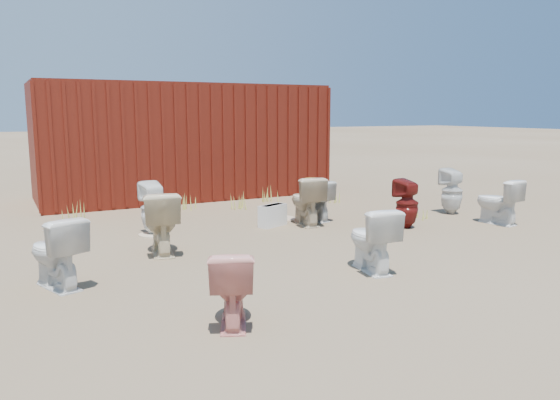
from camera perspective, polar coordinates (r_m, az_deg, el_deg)
name	(u,v)px	position (r m, az deg, el deg)	size (l,w,h in m)	color
ground	(300,245)	(7.56, 2.12, -4.76)	(100.00, 100.00, 0.00)	brown
shipping_container	(182,141)	(12.15, -10.18, 6.11)	(6.00, 2.40, 2.40)	#49140C
toilet_front_a	(56,252)	(6.15, -22.38, -5.07)	(0.43, 0.75, 0.76)	white
toilet_front_pink	(232,287)	(4.76, -5.02, -9.00)	(0.38, 0.67, 0.68)	pink
toilet_front_c	(372,239)	(6.37, 9.55, -4.05)	(0.42, 0.74, 0.75)	white
toilet_front_maroon	(407,204)	(8.84, 13.12, -0.38)	(0.35, 0.36, 0.78)	#611310
toilet_front_e	(498,201)	(9.62, 21.79, -0.15)	(0.42, 0.73, 0.74)	white
toilet_back_a	(153,208)	(8.35, -13.13, -0.85)	(0.36, 0.37, 0.80)	white
toilet_back_beige_left	(161,222)	(7.22, -12.33, -2.29)	(0.46, 0.81, 0.82)	beige
toilet_back_beige_right	(306,201)	(8.87, 2.74, -0.06)	(0.45, 0.78, 0.80)	beige
toilet_back_yellowlid	(315,201)	(9.22, 3.63, -0.06)	(0.38, 0.67, 0.69)	silver
toilet_back_e	(452,191)	(10.29, 17.53, 0.87)	(0.37, 0.38, 0.82)	silver
yellow_lid	(315,180)	(9.17, 3.65, 2.13)	(0.35, 0.43, 0.03)	gold
loose_tank	(273,216)	(8.78, -0.78, -1.63)	(0.50, 0.20, 0.35)	silver
loose_lid_near	(285,219)	(9.37, 0.49, -1.95)	(0.38, 0.49, 0.02)	beige
loose_lid_far	(153,235)	(8.33, -13.09, -3.61)	(0.36, 0.47, 0.02)	beige
weed_clump_a	(73,212)	(9.74, -20.83, -1.20)	(0.36, 0.36, 0.33)	#AEAE45
weed_clump_b	(241,202)	(10.32, -4.14, -0.19)	(0.32, 0.32, 0.29)	#AEAE45
weed_clump_c	(330,194)	(11.13, 5.22, 0.68)	(0.36, 0.36, 0.36)	#AEAE45
weed_clump_d	(189,202)	(10.45, -9.51, -0.21)	(0.30, 0.30, 0.28)	#AEAE45
weed_clump_e	(270,194)	(11.16, -1.04, 0.62)	(0.34, 0.34, 0.32)	#AEAE45
weed_clump_f	(422,212)	(9.69, 14.66, -1.25)	(0.28, 0.28, 0.23)	#AEAE45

